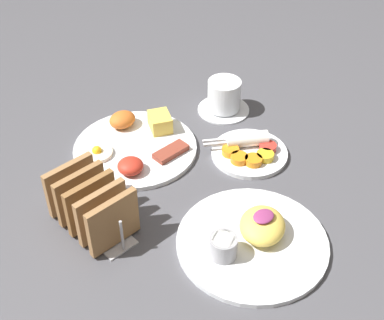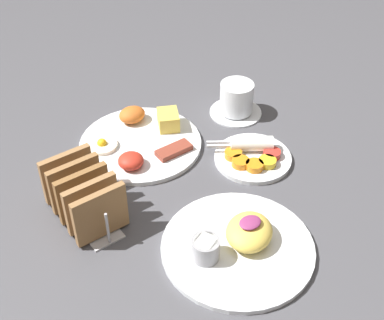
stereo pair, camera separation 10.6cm
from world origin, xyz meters
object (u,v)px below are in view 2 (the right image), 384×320
at_px(plate_condiments, 252,155).
at_px(plate_breakfast, 141,140).
at_px(toast_rack, 84,196).
at_px(coffee_cup, 236,100).
at_px(plate_foreground, 238,243).

bearing_deg(plate_condiments, plate_breakfast, 131.87).
relative_size(toast_rack, coffee_cup, 1.50).
xyz_separation_m(plate_breakfast, plate_foreground, (-0.02, -0.35, 0.00)).
distance_m(plate_condiments, toast_rack, 0.36).
xyz_separation_m(plate_breakfast, toast_rack, (-0.19, -0.12, 0.04)).
bearing_deg(plate_condiments, coffee_cup, 62.00).
bearing_deg(plate_condiments, toast_rack, 170.90).
relative_size(plate_breakfast, coffee_cup, 2.17).
distance_m(plate_foreground, coffee_cup, 0.41).
bearing_deg(plate_breakfast, toast_rack, -147.58).
distance_m(plate_condiments, plate_foreground, 0.25).
bearing_deg(toast_rack, coffee_cup, 12.25).
bearing_deg(coffee_cup, plate_breakfast, 173.29).
distance_m(plate_foreground, toast_rack, 0.29).
relative_size(plate_foreground, toast_rack, 1.47).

